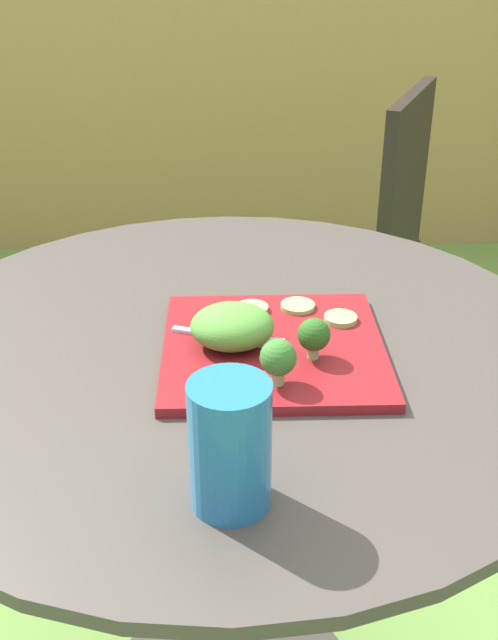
{
  "coord_description": "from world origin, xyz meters",
  "views": [
    {
      "loc": [
        0.0,
        -0.91,
        1.27
      ],
      "look_at": [
        0.03,
        -0.02,
        0.79
      ],
      "focal_mm": 42.93,
      "sensor_mm": 36.0,
      "label": 1
    }
  ],
  "objects_px": {
    "patio_chair": "(357,234)",
    "drinking_glass": "(225,452)",
    "fork": "(236,338)",
    "salad_plate": "(272,348)"
  },
  "relations": [
    {
      "from": "patio_chair",
      "to": "fork",
      "type": "height_order",
      "value": "patio_chair"
    },
    {
      "from": "drinking_glass",
      "to": "salad_plate",
      "type": "bearing_deg",
      "value": 77.81
    },
    {
      "from": "patio_chair",
      "to": "drinking_glass",
      "type": "relative_size",
      "value": 6.61
    },
    {
      "from": "salad_plate",
      "to": "drinking_glass",
      "type": "relative_size",
      "value": 2.13
    },
    {
      "from": "fork",
      "to": "drinking_glass",
      "type": "bearing_deg",
      "value": -92.92
    },
    {
      "from": "salad_plate",
      "to": "fork",
      "type": "height_order",
      "value": "fork"
    },
    {
      "from": "drinking_glass",
      "to": "fork",
      "type": "distance_m",
      "value": 0.3
    },
    {
      "from": "patio_chair",
      "to": "drinking_glass",
      "type": "height_order",
      "value": "patio_chair"
    },
    {
      "from": "fork",
      "to": "patio_chair",
      "type": "bearing_deg",
      "value": 71.25
    },
    {
      "from": "salad_plate",
      "to": "drinking_glass",
      "type": "xyz_separation_m",
      "value": [
        -0.06,
        -0.29,
        0.05
      ]
    }
  ]
}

